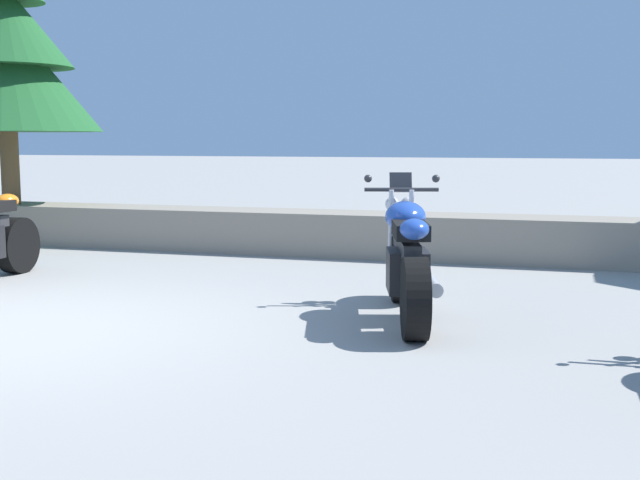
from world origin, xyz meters
The scene contains 4 objects.
ground_plane centered at (0.00, 0.00, 0.00)m, with size 120.00×120.00×0.00m, color gray.
stone_wall centered at (0.00, 4.80, 0.28)m, with size 36.00×0.80×0.55m, color gray.
motorcycle_blue_centre centered at (2.84, 1.38, 0.49)m, with size 0.88×2.03×1.18m.
pine_tree_mid_left centered at (-3.52, 4.71, 2.64)m, with size 2.62×2.62×3.55m.
Camera 1 is at (4.05, -5.17, 1.48)m, focal length 45.59 mm.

